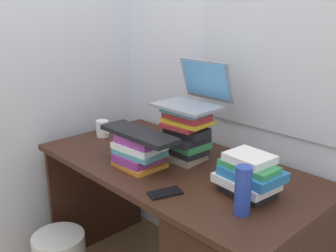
# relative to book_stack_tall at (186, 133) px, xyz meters

# --- Properties ---
(wall_back) EXTENTS (6.00, 0.06, 2.60)m
(wall_back) POSITION_rel_book_stack_tall_xyz_m (0.00, 0.33, 0.40)
(wall_back) COLOR silver
(wall_back) RESTS_ON ground
(wall_left) EXTENTS (0.05, 6.00, 2.60)m
(wall_left) POSITION_rel_book_stack_tall_xyz_m (-0.83, -0.07, 0.40)
(wall_left) COLOR silver
(wall_left) RESTS_ON ground
(book_stack_tall) EXTENTS (0.23, 0.20, 0.27)m
(book_stack_tall) POSITION_rel_book_stack_tall_xyz_m (0.00, 0.00, 0.00)
(book_stack_tall) COLOR gray
(book_stack_tall) RESTS_ON desk
(book_stack_keyboard_riser) EXTENTS (0.25, 0.20, 0.15)m
(book_stack_keyboard_riser) POSITION_rel_book_stack_tall_xyz_m (-0.10, -0.22, -0.07)
(book_stack_keyboard_riser) COLOR orange
(book_stack_keyboard_riser) RESTS_ON desk
(book_stack_side) EXTENTS (0.27, 0.21, 0.17)m
(book_stack_side) POSITION_rel_book_stack_tall_xyz_m (0.42, -0.08, -0.06)
(book_stack_side) COLOR black
(book_stack_side) RESTS_ON desk
(laptop) EXTENTS (0.30, 0.28, 0.21)m
(laptop) POSITION_rel_book_stack_tall_xyz_m (-0.00, 0.06, 0.18)
(laptop) COLOR gray
(laptop) RESTS_ON book_stack_tall
(keyboard) EXTENTS (0.42, 0.14, 0.02)m
(keyboard) POSITION_rel_book_stack_tall_xyz_m (-0.10, -0.22, 0.02)
(keyboard) COLOR black
(keyboard) RESTS_ON book_stack_keyboard_riser
(computer_mouse) EXTENTS (0.06, 0.10, 0.04)m
(computer_mouse) POSITION_rel_book_stack_tall_xyz_m (0.28, -0.06, -0.12)
(computer_mouse) COLOR #A5A8AD
(computer_mouse) RESTS_ON desk
(mug) EXTENTS (0.11, 0.07, 0.10)m
(mug) POSITION_rel_book_stack_tall_xyz_m (-0.58, -0.09, -0.09)
(mug) COLOR white
(mug) RESTS_ON desk
(water_bottle) EXTENTS (0.06, 0.06, 0.19)m
(water_bottle) POSITION_rel_book_stack_tall_xyz_m (0.50, -0.23, -0.04)
(water_bottle) COLOR #263FA5
(water_bottle) RESTS_ON desk
(cell_phone) EXTENTS (0.11, 0.15, 0.01)m
(cell_phone) POSITION_rel_book_stack_tall_xyz_m (0.20, -0.32, -0.13)
(cell_phone) COLOR black
(cell_phone) RESTS_ON desk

